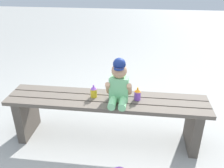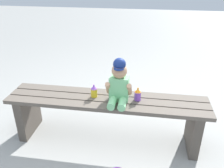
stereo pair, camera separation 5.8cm
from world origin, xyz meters
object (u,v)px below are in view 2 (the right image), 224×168
object	(u,v)px
park_bench	(107,111)
sippy_cup_left	(94,91)
sippy_cup_right	(138,94)
child_figure	(119,83)

from	to	relation	value
park_bench	sippy_cup_left	bearing A→B (deg)	171.84
sippy_cup_left	sippy_cup_right	distance (m)	0.41
child_figure	sippy_cup_right	distance (m)	0.21
child_figure	sippy_cup_left	xyz separation A→B (m)	(-0.24, 0.04, -0.12)
park_bench	child_figure	xyz separation A→B (m)	(0.11, -0.02, 0.32)
park_bench	sippy_cup_right	xyz separation A→B (m)	(0.28, 0.02, 0.20)
child_figure	sippy_cup_left	distance (m)	0.27
child_figure	sippy_cup_right	xyz separation A→B (m)	(0.17, 0.04, -0.12)
sippy_cup_left	child_figure	bearing A→B (deg)	-9.00
sippy_cup_left	park_bench	bearing A→B (deg)	-8.16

